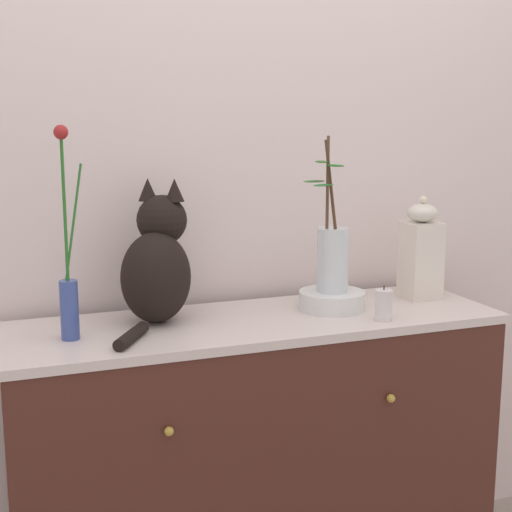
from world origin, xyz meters
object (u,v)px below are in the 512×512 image
Objects in this scene: cat_sitting at (157,264)px; vase_slim_green at (68,284)px; candle_pillar at (383,305)px; bowl_porcelain at (332,300)px; vase_glass_clear at (332,255)px; jar_lidded_porcelain at (421,252)px; sideboard at (256,466)px.

cat_sitting is 0.73× the size of vase_slim_green.
cat_sitting is 0.64m from candle_pillar.
vase_glass_clear is (-0.00, -0.00, 0.14)m from bowl_porcelain.
vase_glass_clear is at bearing -6.09° from cat_sitting.
vase_slim_green is 1.68× the size of jar_lidded_porcelain.
vase_slim_green is at bearing -176.92° from vase_glass_clear.
vase_glass_clear is at bearing -165.99° from bowl_porcelain.
sideboard is 0.66m from vase_glass_clear.
sideboard is 0.67m from cat_sitting.
bowl_porcelain is at bearing 116.42° from candle_pillar.
bowl_porcelain is 0.61× the size of jar_lidded_porcelain.
vase_slim_green is at bearing 171.86° from candle_pillar.
vase_glass_clear is 0.33m from jar_lidded_porcelain.
bowl_porcelain is 0.34m from jar_lidded_porcelain.
vase_slim_green is (-0.51, -0.02, 0.60)m from sideboard.
vase_slim_green reaches higher than cat_sitting.
vase_glass_clear is 1.41× the size of jar_lidded_porcelain.
sideboard is 7.21× the size of bowl_porcelain.
candle_pillar is at bearing -20.01° from cat_sitting.
cat_sitting is (-0.26, 0.07, 0.61)m from sideboard.
cat_sitting is at bearing 178.44° from jar_lidded_porcelain.
candle_pillar reaches higher than sideboard.
vase_glass_clear reaches higher than bowl_porcelain.
vase_slim_green reaches higher than bowl_porcelain.
sideboard is 3.57× the size of cat_sitting.
vase_slim_green is at bearing -159.13° from cat_sitting.
jar_lidded_porcelain is (0.57, 0.05, 0.59)m from sideboard.
vase_slim_green is (-0.25, -0.10, -0.02)m from cat_sitting.
vase_glass_clear is (0.76, 0.04, 0.02)m from vase_slim_green.
vase_glass_clear reaches higher than sideboard.
sideboard is at bearing -175.22° from bowl_porcelain.
vase_slim_green is 1.19× the size of vase_glass_clear.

